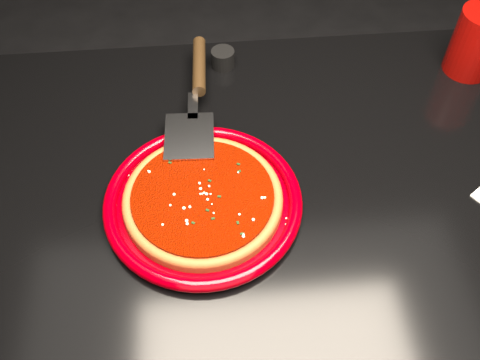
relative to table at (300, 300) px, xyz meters
The scene contains 10 objects.
table is the anchor object (origin of this frame).
plate 0.43m from the table, behind, with size 0.31×0.31×0.02m, color #740006.
pizza_crust 0.43m from the table, behind, with size 0.25×0.25×0.01m, color brown.
pizza_crust_rim 0.44m from the table, behind, with size 0.25×0.25×0.02m, color brown.
pizza_sauce 0.44m from the table, behind, with size 0.22×0.22×0.01m, color #720E00.
parmesan_dusting 0.45m from the table, behind, with size 0.21×0.21×0.01m, color beige, non-canonical shape.
basil_flecks 0.45m from the table, behind, with size 0.19×0.19×0.00m, color black, non-canonical shape.
pizza_server 0.50m from the table, 132.71° to the left, with size 0.10×0.35×0.03m, color silver, non-canonical shape.
cup 0.62m from the table, 39.83° to the left, with size 0.09×0.09×0.13m, color #8A0704.
ramekin 0.53m from the table, 112.05° to the left, with size 0.04×0.04×0.03m, color black.
Camera 1 is at (-0.17, -0.48, 1.43)m, focal length 40.00 mm.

